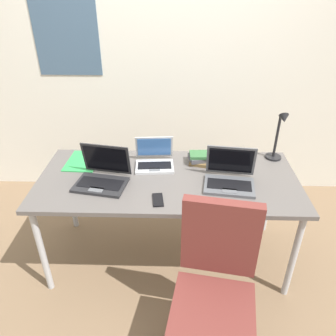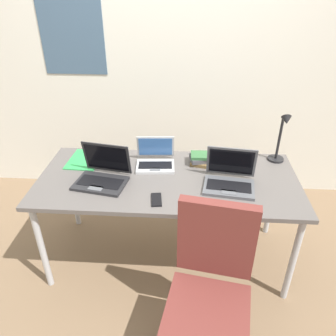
{
  "view_description": "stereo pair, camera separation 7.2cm",
  "coord_description": "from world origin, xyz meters",
  "px_view_note": "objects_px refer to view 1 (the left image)",
  "views": [
    {
      "loc": [
        0.05,
        -1.92,
        1.97
      ],
      "look_at": [
        0.0,
        0.0,
        0.82
      ],
      "focal_mm": 35.12,
      "sensor_mm": 36.0,
      "label": 1
    },
    {
      "loc": [
        0.13,
        -1.92,
        1.97
      ],
      "look_at": [
        0.0,
        0.0,
        0.82
      ],
      "focal_mm": 35.12,
      "sensor_mm": 36.0,
      "label": 2
    }
  ],
  "objects_px": {
    "laptop_by_keyboard": "(230,178)",
    "office_chair": "(213,303)",
    "desk_lamp": "(278,136)",
    "paper_folder_by_keyboard": "(83,161)",
    "laptop_front_right": "(154,160)",
    "computer_mouse": "(227,161)",
    "laptop_near_mouse": "(102,177)",
    "book_stack": "(202,158)",
    "cell_phone": "(158,200)"
  },
  "relations": [
    {
      "from": "laptop_front_right",
      "to": "computer_mouse",
      "type": "relative_size",
      "value": 3.04
    },
    {
      "from": "laptop_front_right",
      "to": "paper_folder_by_keyboard",
      "type": "bearing_deg",
      "value": 175.58
    },
    {
      "from": "cell_phone",
      "to": "office_chair",
      "type": "bearing_deg",
      "value": -62.68
    },
    {
      "from": "desk_lamp",
      "to": "laptop_near_mouse",
      "type": "xyz_separation_m",
      "value": [
        -1.24,
        -0.35,
        -0.15
      ]
    },
    {
      "from": "cell_phone",
      "to": "paper_folder_by_keyboard",
      "type": "bearing_deg",
      "value": 134.16
    },
    {
      "from": "desk_lamp",
      "to": "laptop_front_right",
      "type": "distance_m",
      "value": 0.92
    },
    {
      "from": "book_stack",
      "to": "paper_folder_by_keyboard",
      "type": "distance_m",
      "value": 0.89
    },
    {
      "from": "book_stack",
      "to": "office_chair",
      "type": "bearing_deg",
      "value": -88.3
    },
    {
      "from": "laptop_near_mouse",
      "to": "office_chair",
      "type": "xyz_separation_m",
      "value": [
        0.71,
        -0.67,
        -0.39
      ]
    },
    {
      "from": "laptop_near_mouse",
      "to": "laptop_front_right",
      "type": "height_order",
      "value": "laptop_near_mouse"
    },
    {
      "from": "laptop_near_mouse",
      "to": "computer_mouse",
      "type": "height_order",
      "value": "laptop_near_mouse"
    },
    {
      "from": "laptop_near_mouse",
      "to": "paper_folder_by_keyboard",
      "type": "distance_m",
      "value": 0.35
    },
    {
      "from": "laptop_near_mouse",
      "to": "computer_mouse",
      "type": "xyz_separation_m",
      "value": [
        0.87,
        0.3,
        -0.03
      ]
    },
    {
      "from": "laptop_near_mouse",
      "to": "computer_mouse",
      "type": "relative_size",
      "value": 3.95
    },
    {
      "from": "book_stack",
      "to": "office_chair",
      "type": "xyz_separation_m",
      "value": [
        0.03,
        -0.96,
        -0.38
      ]
    },
    {
      "from": "desk_lamp",
      "to": "laptop_by_keyboard",
      "type": "relative_size",
      "value": 1.11
    },
    {
      "from": "laptop_by_keyboard",
      "to": "book_stack",
      "type": "bearing_deg",
      "value": 121.05
    },
    {
      "from": "desk_lamp",
      "to": "laptop_front_right",
      "type": "relative_size",
      "value": 1.37
    },
    {
      "from": "laptop_near_mouse",
      "to": "office_chair",
      "type": "distance_m",
      "value": 1.05
    },
    {
      "from": "desk_lamp",
      "to": "paper_folder_by_keyboard",
      "type": "bearing_deg",
      "value": -177.41
    },
    {
      "from": "computer_mouse",
      "to": "book_stack",
      "type": "height_order",
      "value": "book_stack"
    },
    {
      "from": "book_stack",
      "to": "laptop_near_mouse",
      "type": "bearing_deg",
      "value": -156.93
    },
    {
      "from": "computer_mouse",
      "to": "desk_lamp",
      "type": "bearing_deg",
      "value": 11.92
    },
    {
      "from": "laptop_near_mouse",
      "to": "office_chair",
      "type": "relative_size",
      "value": 0.39
    },
    {
      "from": "desk_lamp",
      "to": "computer_mouse",
      "type": "bearing_deg",
      "value": -171.84
    },
    {
      "from": "laptop_near_mouse",
      "to": "paper_folder_by_keyboard",
      "type": "relative_size",
      "value": 1.22
    },
    {
      "from": "laptop_front_right",
      "to": "computer_mouse",
      "type": "distance_m",
      "value": 0.54
    },
    {
      "from": "laptop_near_mouse",
      "to": "computer_mouse",
      "type": "bearing_deg",
      "value": 18.76
    },
    {
      "from": "laptop_near_mouse",
      "to": "book_stack",
      "type": "distance_m",
      "value": 0.74
    },
    {
      "from": "desk_lamp",
      "to": "laptop_by_keyboard",
      "type": "distance_m",
      "value": 0.54
    },
    {
      "from": "laptop_by_keyboard",
      "to": "office_chair",
      "type": "height_order",
      "value": "laptop_by_keyboard"
    },
    {
      "from": "desk_lamp",
      "to": "computer_mouse",
      "type": "xyz_separation_m",
      "value": [
        -0.37,
        -0.05,
        -0.18
      ]
    },
    {
      "from": "desk_lamp",
      "to": "computer_mouse",
      "type": "height_order",
      "value": "desk_lamp"
    },
    {
      "from": "desk_lamp",
      "to": "computer_mouse",
      "type": "distance_m",
      "value": 0.41
    },
    {
      "from": "laptop_front_right",
      "to": "office_chair",
      "type": "relative_size",
      "value": 0.3
    },
    {
      "from": "laptop_by_keyboard",
      "to": "laptop_front_right",
      "type": "distance_m",
      "value": 0.57
    },
    {
      "from": "laptop_near_mouse",
      "to": "cell_phone",
      "type": "xyz_separation_m",
      "value": [
        0.38,
        -0.19,
        -0.04
      ]
    },
    {
      "from": "desk_lamp",
      "to": "office_chair",
      "type": "bearing_deg",
      "value": -117.37
    },
    {
      "from": "laptop_near_mouse",
      "to": "laptop_front_right",
      "type": "bearing_deg",
      "value": 35.73
    },
    {
      "from": "desk_lamp",
      "to": "book_stack",
      "type": "bearing_deg",
      "value": -174.07
    },
    {
      "from": "paper_folder_by_keyboard",
      "to": "office_chair",
      "type": "relative_size",
      "value": 0.32
    },
    {
      "from": "desk_lamp",
      "to": "laptop_front_right",
      "type": "height_order",
      "value": "desk_lamp"
    },
    {
      "from": "laptop_by_keyboard",
      "to": "computer_mouse",
      "type": "distance_m",
      "value": 0.29
    },
    {
      "from": "laptop_near_mouse",
      "to": "laptop_front_right",
      "type": "xyz_separation_m",
      "value": [
        0.34,
        0.24,
        -0.01
      ]
    },
    {
      "from": "laptop_front_right",
      "to": "book_stack",
      "type": "relative_size",
      "value": 1.38
    },
    {
      "from": "laptop_by_keyboard",
      "to": "office_chair",
      "type": "xyz_separation_m",
      "value": [
        -0.14,
        -0.68,
        -0.39
      ]
    },
    {
      "from": "laptop_front_right",
      "to": "cell_phone",
      "type": "distance_m",
      "value": 0.44
    },
    {
      "from": "laptop_front_right",
      "to": "cell_phone",
      "type": "height_order",
      "value": "laptop_front_right"
    },
    {
      "from": "computer_mouse",
      "to": "paper_folder_by_keyboard",
      "type": "relative_size",
      "value": 0.31
    },
    {
      "from": "desk_lamp",
      "to": "laptop_front_right",
      "type": "bearing_deg",
      "value": -173.22
    }
  ]
}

